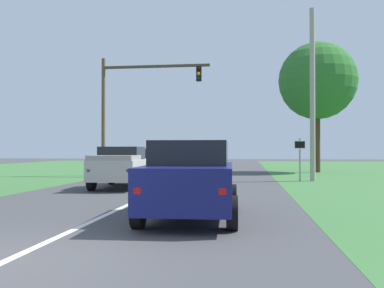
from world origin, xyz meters
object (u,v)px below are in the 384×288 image
(red_suv_near, at_px, (192,177))
(utility_pole_right, at_px, (312,94))
(oak_tree_right, at_px, (318,81))
(pickup_truck_lead, at_px, (123,166))
(keep_moving_sign, at_px, (300,153))
(crossing_suv_far, at_px, (136,161))
(traffic_light, at_px, (131,98))

(red_suv_near, relative_size, utility_pole_right, 0.50)
(oak_tree_right, xyz_separation_m, utility_pole_right, (-1.71, -8.97, -2.15))
(pickup_truck_lead, xyz_separation_m, keep_moving_sign, (8.23, 5.06, 0.53))
(oak_tree_right, bearing_deg, pickup_truck_lead, -127.00)
(crossing_suv_far, height_order, utility_pole_right, utility_pole_right)
(utility_pole_right, bearing_deg, pickup_truck_lead, -150.08)
(oak_tree_right, relative_size, utility_pole_right, 1.04)
(traffic_light, bearing_deg, crossing_suv_far, 94.79)
(oak_tree_right, xyz_separation_m, crossing_suv_far, (-12.76, -3.93, -5.86))
(keep_moving_sign, bearing_deg, oak_tree_right, 75.19)
(crossing_suv_far, relative_size, utility_pole_right, 0.49)
(red_suv_near, height_order, utility_pole_right, utility_pole_right)
(traffic_light, distance_m, keep_moving_sign, 11.20)
(red_suv_near, distance_m, utility_pole_right, 14.27)
(red_suv_near, height_order, crossing_suv_far, red_suv_near)
(red_suv_near, relative_size, traffic_light, 0.62)
(red_suv_near, bearing_deg, crossing_suv_far, 109.11)
(keep_moving_sign, height_order, utility_pole_right, utility_pole_right)
(traffic_light, xyz_separation_m, utility_pole_right, (10.87, -2.96, -0.33))
(pickup_truck_lead, xyz_separation_m, traffic_light, (-1.96, 8.10, 4.03))
(traffic_light, distance_m, oak_tree_right, 14.06)
(traffic_light, bearing_deg, keep_moving_sign, -16.60)
(pickup_truck_lead, bearing_deg, utility_pole_right, 29.92)
(red_suv_near, bearing_deg, utility_pole_right, 69.55)
(oak_tree_right, height_order, utility_pole_right, oak_tree_right)
(pickup_truck_lead, xyz_separation_m, oak_tree_right, (10.63, 14.10, 5.84))
(red_suv_near, bearing_deg, pickup_truck_lead, 117.71)
(pickup_truck_lead, height_order, traffic_light, traffic_light)
(red_suv_near, xyz_separation_m, traffic_light, (-6.05, 15.89, 3.98))
(red_suv_near, distance_m, keep_moving_sign, 13.51)
(keep_moving_sign, height_order, oak_tree_right, oak_tree_right)
(oak_tree_right, distance_m, crossing_suv_far, 14.58)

